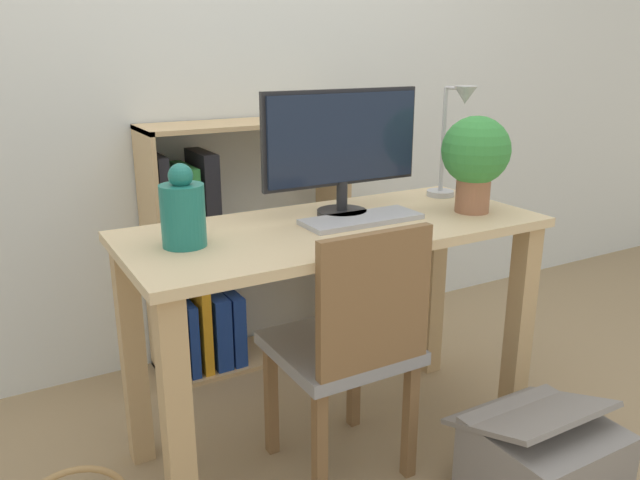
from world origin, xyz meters
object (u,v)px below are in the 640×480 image
object	(u,v)px
monitor	(342,143)
potted_plant	(475,156)
desk_lamp	(454,131)
chair	(350,344)
bookshelf	(216,264)
storage_box	(542,464)
keyboard	(362,219)
vase	(183,212)

from	to	relation	value
monitor	potted_plant	world-z (taller)	monitor
desk_lamp	chair	world-z (taller)	desk_lamp
bookshelf	storage_box	size ratio (longest dim) A/B	2.55
potted_plant	chair	xyz separation A→B (m)	(-0.53, -0.09, -0.51)
keyboard	chair	distance (m)	0.40
vase	potted_plant	xyz separation A→B (m)	(0.96, -0.11, 0.09)
monitor	bookshelf	xyz separation A→B (m)	(-0.22, 0.62, -0.56)
monitor	potted_plant	bearing A→B (deg)	-24.58
monitor	desk_lamp	size ratio (longest dim) A/B	1.39
bookshelf	storage_box	bearing A→B (deg)	-68.78
storage_box	desk_lamp	bearing A→B (deg)	74.69
desk_lamp	potted_plant	world-z (taller)	desk_lamp
potted_plant	bookshelf	distance (m)	1.14
desk_lamp	potted_plant	bearing A→B (deg)	-109.32
vase	desk_lamp	size ratio (longest dim) A/B	0.58
chair	vase	bearing A→B (deg)	161.02
chair	monitor	bearing A→B (deg)	69.84
monitor	keyboard	bearing A→B (deg)	-84.58
storage_box	keyboard	bearing A→B (deg)	115.51
keyboard	vase	bearing A→B (deg)	176.91
keyboard	monitor	bearing A→B (deg)	95.42
keyboard	vase	size ratio (longest dim) A/B	1.68
monitor	keyboard	distance (m)	0.25
keyboard	storage_box	world-z (taller)	keyboard
storage_box	monitor	bearing A→B (deg)	112.64
keyboard	bookshelf	bearing A→B (deg)	107.67
desk_lamp	storage_box	xyz separation A→B (m)	(-0.18, -0.67, -0.88)
monitor	bookshelf	world-z (taller)	monitor
desk_lamp	storage_box	size ratio (longest dim) A/B	1.00
potted_plant	storage_box	distance (m)	0.97
keyboard	vase	distance (m)	0.58
vase	desk_lamp	distance (m)	1.04
bookshelf	chair	bearing A→B (deg)	-84.29
bookshelf	desk_lamp	bearing A→B (deg)	-42.30
vase	storage_box	size ratio (longest dim) A/B	0.58
bookshelf	keyboard	bearing A→B (deg)	-72.33
vase	chair	distance (m)	0.63
monitor	bookshelf	size ratio (longest dim) A/B	0.55
chair	bookshelf	world-z (taller)	bookshelf
keyboard	potted_plant	bearing A→B (deg)	-11.22
chair	bookshelf	bearing A→B (deg)	101.51
desk_lamp	bookshelf	bearing A→B (deg)	137.70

